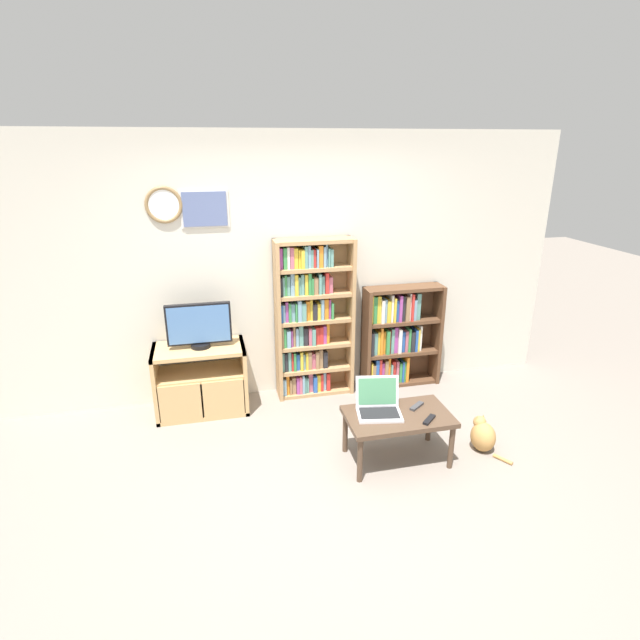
{
  "coord_description": "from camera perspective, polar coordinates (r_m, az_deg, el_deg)",
  "views": [
    {
      "loc": [
        -0.8,
        -2.92,
        2.48
      ],
      "look_at": [
        0.12,
        0.99,
        1.05
      ],
      "focal_mm": 28.0,
      "sensor_mm": 36.0,
      "label": 1
    }
  ],
  "objects": [
    {
      "name": "ground_plane",
      "position": [
        3.91,
        1.73,
        -19.73
      ],
      "size": [
        18.0,
        18.0,
        0.0
      ],
      "primitive_type": "plane",
      "color": "gray"
    },
    {
      "name": "wall_back",
      "position": [
        4.95,
        -3.67,
        5.91
      ],
      "size": [
        5.65,
        0.09,
        2.6
      ],
      "color": "beige",
      "rests_on": "ground_plane"
    },
    {
      "name": "tv_stand",
      "position": [
        4.94,
        -13.44,
        -6.67
      ],
      "size": [
        0.86,
        0.46,
        0.67
      ],
      "color": "tan",
      "rests_on": "ground_plane"
    },
    {
      "name": "television",
      "position": [
        4.73,
        -13.66,
        -0.65
      ],
      "size": [
        0.59,
        0.18,
        0.43
      ],
      "color": "black",
      "rests_on": "tv_stand"
    },
    {
      "name": "bookshelf_tall",
      "position": [
        4.98,
        -1.21,
        0.03
      ],
      "size": [
        0.78,
        0.25,
        1.62
      ],
      "color": "tan",
      "rests_on": "ground_plane"
    },
    {
      "name": "bookshelf_short",
      "position": [
        5.33,
        8.66,
        -1.87
      ],
      "size": [
        0.83,
        0.24,
        1.09
      ],
      "color": "brown",
      "rests_on": "ground_plane"
    },
    {
      "name": "coffee_table",
      "position": [
        4.14,
        8.9,
        -11.22
      ],
      "size": [
        0.84,
        0.5,
        0.42
      ],
      "color": "#4C3828",
      "rests_on": "ground_plane"
    },
    {
      "name": "laptop",
      "position": [
        4.1,
        6.68,
        -9.56
      ],
      "size": [
        0.4,
        0.35,
        0.27
      ],
      "rotation": [
        0.0,
        0.0,
        -0.18
      ],
      "color": "silver",
      "rests_on": "coffee_table"
    },
    {
      "name": "remote_near_laptop",
      "position": [
        4.24,
        11.0,
        -9.64
      ],
      "size": [
        0.15,
        0.13,
        0.02
      ],
      "rotation": [
        0.0,
        0.0,
        2.21
      ],
      "color": "#38383A",
      "rests_on": "coffee_table"
    },
    {
      "name": "remote_far_from_laptop",
      "position": [
        4.07,
        12.37,
        -11.06
      ],
      "size": [
        0.15,
        0.14,
        0.02
      ],
      "rotation": [
        0.0,
        0.0,
        2.32
      ],
      "color": "black",
      "rests_on": "coffee_table"
    },
    {
      "name": "cat",
      "position": [
        4.55,
        18.08,
        -12.41
      ],
      "size": [
        0.25,
        0.39,
        0.3
      ],
      "rotation": [
        0.0,
        0.0,
        0.14
      ],
      "color": "#B78447",
      "rests_on": "ground_plane"
    }
  ]
}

